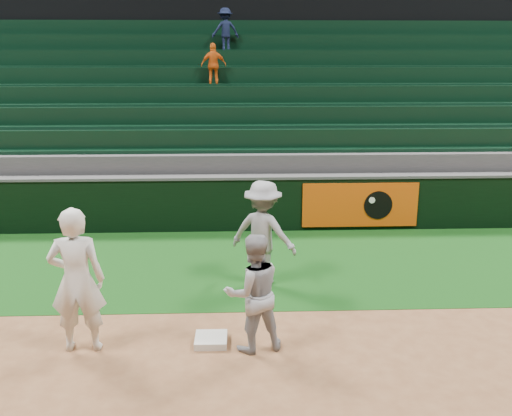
{
  "coord_description": "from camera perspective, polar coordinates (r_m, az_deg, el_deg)",
  "views": [
    {
      "loc": [
        0.19,
        -7.22,
        3.92
      ],
      "look_at": [
        0.56,
        2.3,
        1.3
      ],
      "focal_mm": 40.0,
      "sensor_mm": 36.0,
      "label": 1
    }
  ],
  "objects": [
    {
      "name": "base_coach",
      "position": [
        9.77,
        0.72,
        -2.51
      ],
      "size": [
        1.35,
        1.13,
        1.82
      ],
      "primitive_type": "imported",
      "rotation": [
        0.0,
        0.0,
        2.68
      ],
      "color": "gray",
      "rests_on": "foul_grass"
    },
    {
      "name": "baserunner",
      "position": [
        7.66,
        -0.28,
        -8.47
      ],
      "size": [
        0.93,
        0.81,
        1.64
      ],
      "primitive_type": "imported",
      "rotation": [
        0.0,
        0.0,
        3.4
      ],
      "color": "#9D9FA7",
      "rests_on": "ground"
    },
    {
      "name": "foul_grass",
      "position": [
        10.94,
        -3.07,
        -5.61
      ],
      "size": [
        36.0,
        4.2,
        0.01
      ],
      "primitive_type": "cube",
      "color": "#0D370F",
      "rests_on": "ground"
    },
    {
      "name": "first_baseman",
      "position": [
        7.94,
        -17.48,
        -6.92
      ],
      "size": [
        0.76,
        0.53,
        2.0
      ],
      "primitive_type": "imported",
      "rotation": [
        0.0,
        0.0,
        3.21
      ],
      "color": "white",
      "rests_on": "ground"
    },
    {
      "name": "stadium_seating",
      "position": [
        16.34,
        -2.91,
        7.56
      ],
      "size": [
        36.0,
        5.95,
        5.14
      ],
      "color": "#363639",
      "rests_on": "ground"
    },
    {
      "name": "field_wall",
      "position": [
        12.84,
        -2.87,
        0.54
      ],
      "size": [
        36.0,
        0.45,
        1.25
      ],
      "color": "black",
      "rests_on": "ground"
    },
    {
      "name": "ground",
      "position": [
        8.21,
        -3.35,
        -13.15
      ],
      "size": [
        70.0,
        70.0,
        0.0
      ],
      "primitive_type": "plane",
      "color": "brown",
      "rests_on": "ground"
    },
    {
      "name": "first_base",
      "position": [
        8.15,
        -4.52,
        -13.01
      ],
      "size": [
        0.45,
        0.45,
        0.1
      ],
      "primitive_type": "cube",
      "rotation": [
        0.0,
        0.0,
        -0.01
      ],
      "color": "white",
      "rests_on": "ground"
    }
  ]
}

